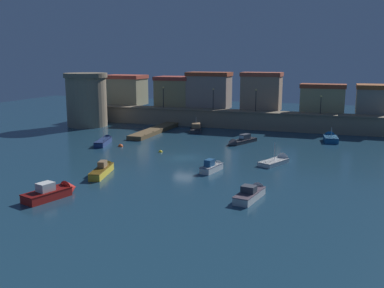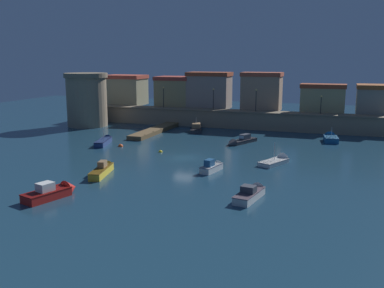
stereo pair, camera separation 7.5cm
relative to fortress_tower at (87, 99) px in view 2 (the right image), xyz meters
name	(u,v)px [view 2 (the right image)]	position (x,y,z in m)	size (l,w,h in m)	color
ground_plane	(184,158)	(25.34, -18.47, -4.77)	(141.81, 141.81, 0.00)	#19384C
quay_wall	(234,119)	(25.34, 6.83, -3.25)	(53.35, 3.64, 3.03)	gray
old_town_backdrop	(219,92)	(21.47, 10.92, 1.03)	(52.26, 5.77, 6.75)	gray
fortress_tower	(87,99)	(0.00, 0.00, 0.00)	(7.63, 7.63, 9.43)	gray
pier_dock	(155,130)	(14.36, -2.53, -4.45)	(2.40, 15.39, 0.70)	brown
quay_lamp_0	(164,94)	(11.99, 6.83, 0.78)	(0.32, 0.32, 3.85)	black
quay_lamp_1	(213,96)	(21.55, 6.83, 0.72)	(0.32, 0.32, 3.75)	black
quay_lamp_2	(256,97)	(29.16, 6.83, 0.76)	(0.32, 0.32, 3.82)	black
quay_lamp_3	(321,101)	(39.90, 6.83, 0.31)	(0.32, 0.32, 3.04)	black
moored_boat_0	(54,192)	(19.82, -36.54, -4.29)	(3.12, 5.49, 1.94)	red
moored_boat_1	(279,161)	(36.66, -17.08, -4.52)	(3.65, 5.45, 3.09)	white
moored_boat_2	(105,141)	(11.39, -13.48, -4.38)	(2.95, 6.55, 2.63)	navy
moored_boat_3	(252,193)	(36.33, -30.84, -4.34)	(2.28, 5.57, 1.60)	silver
moored_boat_4	(240,141)	(29.71, -7.41, -4.41)	(3.76, 6.28, 1.65)	#333338
moored_boat_5	(213,166)	(30.46, -23.12, -4.31)	(1.99, 4.32, 1.62)	white
moored_boat_6	(330,138)	(41.87, -0.80, -4.36)	(2.42, 4.61, 2.69)	#195689
moored_boat_7	(196,127)	(19.99, 2.07, -4.35)	(3.68, 7.49, 2.84)	#333338
moored_boat_8	(104,169)	(19.78, -28.00, -4.31)	(2.62, 6.59, 1.60)	gold
mooring_buoy_0	(121,147)	(14.61, -14.76, -4.77)	(0.69, 0.69, 0.69)	#EA4C19
mooring_buoy_1	(160,152)	(21.27, -16.29, -4.77)	(0.52, 0.52, 0.52)	yellow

